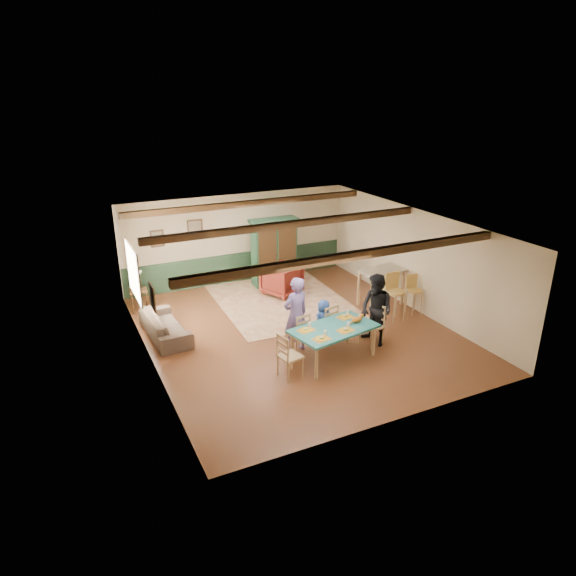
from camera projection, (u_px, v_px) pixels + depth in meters
name	position (u px, v px, depth m)	size (l,w,h in m)	color
floor	(297.00, 332.00, 12.60)	(8.00, 8.00, 0.00)	#512816
wall_back	(238.00, 239.00, 15.47)	(7.00, 0.02, 2.70)	beige
wall_left	(147.00, 305.00, 10.70)	(0.02, 8.00, 2.70)	beige
wall_right	(415.00, 260.00, 13.52)	(0.02, 8.00, 2.70)	beige
ceiling	(297.00, 224.00, 11.62)	(7.00, 8.00, 0.02)	white
wainscot_back	(239.00, 267.00, 15.78)	(6.95, 0.03, 0.90)	#1C3422
ceiling_beam_front	(351.00, 256.00, 9.72)	(6.95, 0.16, 0.16)	black
ceiling_beam_mid	(290.00, 224.00, 11.99)	(6.95, 0.16, 0.16)	black
ceiling_beam_back	(249.00, 203.00, 14.17)	(6.95, 0.16, 0.16)	black
window_left	(133.00, 272.00, 12.07)	(0.06, 1.60, 1.30)	white
picture_left_wall	(153.00, 297.00, 10.06)	(0.04, 0.42, 0.52)	#7F745D
picture_back_a	(195.00, 229.00, 14.76)	(0.45, 0.04, 0.55)	#7F745D
picture_back_b	(157.00, 239.00, 14.37)	(0.38, 0.04, 0.48)	#7F745D
dining_table	(333.00, 344.00, 11.17)	(1.85, 1.03, 0.77)	#216B69
dining_chair_far_left	(298.00, 332.00, 11.46)	(0.43, 0.45, 0.97)	#9E794F
dining_chair_far_right	(326.00, 323.00, 11.92)	(0.43, 0.45, 0.97)	#9E794F
dining_chair_end_left	(290.00, 355.00, 10.48)	(0.43, 0.45, 0.97)	#9E794F
dining_chair_end_right	(372.00, 325.00, 11.79)	(0.43, 0.45, 0.97)	#9E794F
person_man	(296.00, 315.00, 11.38)	(0.65, 0.42, 1.77)	slate
person_woman	(376.00, 310.00, 11.72)	(0.82, 0.64, 1.69)	black
person_child	(324.00, 321.00, 11.97)	(0.50, 0.33, 1.03)	#23438E
cat	(357.00, 319.00, 11.24)	(0.37, 0.14, 0.18)	orange
place_setting_near_left	(322.00, 337.00, 10.51)	(0.41, 0.31, 0.11)	gold
place_setting_near_center	(346.00, 328.00, 10.88)	(0.41, 0.31, 0.11)	gold
place_setting_far_left	(306.00, 328.00, 10.89)	(0.41, 0.31, 0.11)	gold
place_setting_far_right	(345.00, 315.00, 11.52)	(0.41, 0.31, 0.11)	gold
area_rug	(282.00, 301.00, 14.38)	(3.39, 4.02, 0.01)	beige
armoire	(274.00, 252.00, 15.32)	(1.44, 0.57, 2.03)	#153623
armchair	(281.00, 279.00, 14.78)	(0.94, 0.97, 0.88)	#4B110F
sofa	(165.00, 325.00, 12.26)	(1.98, 0.78, 0.58)	#3E3027
end_table	(139.00, 300.00, 13.73)	(0.47, 0.47, 0.57)	black
table_lamp	(137.00, 281.00, 13.53)	(0.29, 0.29, 0.52)	beige
counter_table	(381.00, 287.00, 13.99)	(1.23, 0.72, 1.03)	#B3A68B
bar_stool_left	(396.00, 298.00, 12.99)	(0.45, 0.49, 1.26)	tan
bar_stool_right	(415.00, 295.00, 13.41)	(0.37, 0.41, 1.06)	tan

